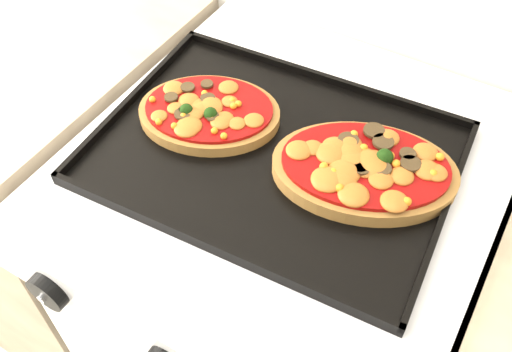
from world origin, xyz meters
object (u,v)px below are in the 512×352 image
Objects in this scene: pizza_right at (365,168)px; stove at (282,304)px; pizza_left at (209,111)px; baking_tray at (274,152)px.

stove is at bearing -178.48° from pizza_right.
pizza_left is at bearing -177.02° from pizza_right.
stove is at bearing 43.91° from baking_tray.
stove is 0.50m from pizza_left.
pizza_right is at bearing 2.98° from pizza_left.
baking_tray is at bearing -132.22° from stove.
baking_tray is 0.12m from pizza_left.
baking_tray is at bearing -5.56° from pizza_left.
stove is 4.34× the size of pizza_left.
baking_tray is (-0.02, -0.02, 0.47)m from stove.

